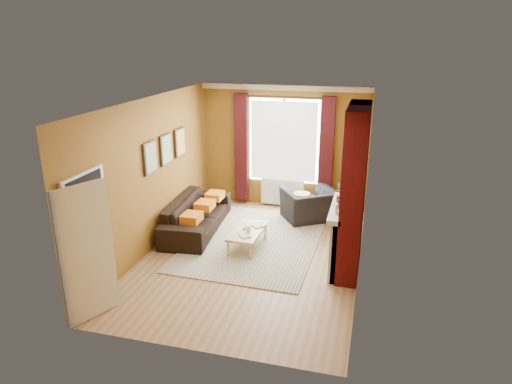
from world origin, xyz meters
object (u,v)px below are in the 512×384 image
(floor_lamp, at_px, (351,160))
(coffee_table, at_px, (248,232))
(wicker_stool, at_px, (301,203))
(sofa, at_px, (197,215))
(armchair, at_px, (309,205))

(floor_lamp, bearing_deg, coffee_table, -133.18)
(wicker_stool, distance_m, floor_lamp, 1.53)
(sofa, height_order, floor_lamp, floor_lamp)
(sofa, relative_size, floor_lamp, 1.34)
(sofa, xyz_separation_m, wicker_stool, (1.93, 1.46, -0.10))
(armchair, distance_m, wicker_stool, 0.40)
(armchair, height_order, floor_lamp, floor_lamp)
(armchair, xyz_separation_m, wicker_stool, (-0.22, 0.32, -0.10))
(armchair, distance_m, floor_lamp, 1.32)
(armchair, xyz_separation_m, floor_lamp, (0.82, 0.19, 1.02))
(coffee_table, relative_size, floor_lamp, 0.63)
(coffee_table, distance_m, wicker_stool, 2.10)
(sofa, distance_m, floor_lamp, 3.41)
(wicker_stool, bearing_deg, armchair, -55.40)
(armchair, bearing_deg, coffee_table, 28.03)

